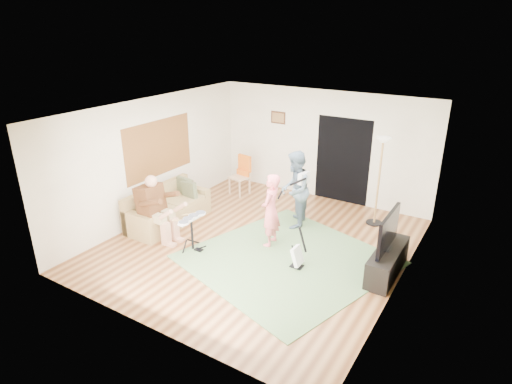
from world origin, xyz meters
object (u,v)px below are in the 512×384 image
guitarist (295,190)px  television (388,231)px  guitar_spare (298,256)px  tv_cabinet (387,262)px  sofa (166,211)px  drum_kit (192,235)px  singer (271,210)px  dining_chair (240,180)px  torchiere_lamp (380,166)px

guitarist → television: 2.42m
guitarist → guitar_spare: size_ratio=2.04×
guitar_spare → television: 1.65m
guitarist → tv_cabinet: guitarist is taller
sofa → guitarist: guitarist is taller
guitar_spare → tv_cabinet: bearing=23.8°
drum_kit → singer: size_ratio=0.49×
sofa → tv_cabinet: (4.79, 0.46, -0.02)m
guitarist → dining_chair: 2.30m
singer → television: (2.25, 0.13, 0.10)m
singer → television: singer is taller
singer → tv_cabinet: 2.36m
torchiere_lamp → guitar_spare: bearing=-103.9°
guitar_spare → guitarist: bearing=119.3°
torchiere_lamp → television: bearing=-68.2°
dining_chair → television: bearing=-12.2°
television → dining_chair: bearing=156.8°
torchiere_lamp → guitarist: bearing=-145.4°
guitarist → tv_cabinet: 2.53m
tv_cabinet → guitar_spare: bearing=-156.2°
drum_kit → television: 3.66m
guitarist → tv_cabinet: bearing=52.2°
singer → torchiere_lamp: 2.60m
tv_cabinet → television: 0.60m
singer → guitarist: (0.01, 1.02, 0.10)m
sofa → singer: singer is taller
sofa → drum_kit: sofa is taller
tv_cabinet → television: size_ratio=1.28×
drum_kit → guitarist: (1.20, 2.00, 0.53)m
drum_kit → sofa: bearing=153.2°
singer → torchiere_lamp: torchiere_lamp is taller
torchiere_lamp → dining_chair: torchiere_lamp is taller
dining_chair → television: television is taller
dining_chair → television: size_ratio=0.92×
guitarist → television: size_ratio=1.54×
guitarist → television: (2.25, -0.89, 0.01)m
singer → torchiere_lamp: (1.49, 2.04, 0.60)m
drum_kit → dining_chair: 3.06m
drum_kit → tv_cabinet: 3.67m
tv_cabinet → television: bearing=180.0°
torchiere_lamp → drum_kit: bearing=-131.6°
guitar_spare → torchiere_lamp: (0.63, 2.55, 1.11)m
dining_chair → tv_cabinet: (4.33, -1.84, -0.11)m
guitar_spare → television: television is taller
drum_kit → singer: 1.61m
drum_kit → torchiere_lamp: torchiere_lamp is taller
singer → guitar_spare: size_ratio=1.81×
guitar_spare → dining_chair: size_ratio=0.82×
tv_cabinet → television: television is taller
guitarist → guitar_spare: 1.85m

